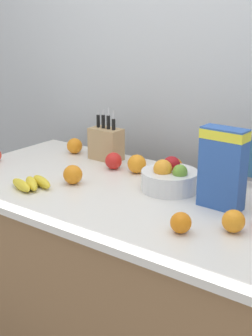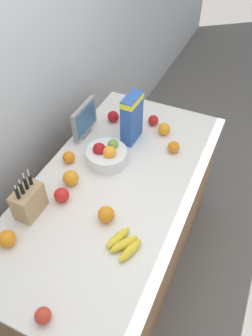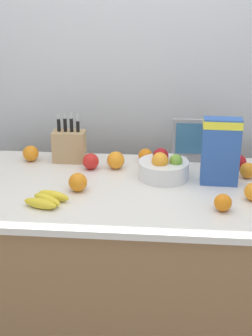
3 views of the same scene
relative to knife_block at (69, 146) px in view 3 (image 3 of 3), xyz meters
name	(u,v)px [view 3 (image 3 of 3)]	position (x,y,z in m)	size (l,w,h in m)	color
ground_plane	(130,336)	(0.35, -0.31, -0.95)	(14.00, 14.00, 0.00)	slate
wall_back	(140,69)	(0.35, 0.34, 0.35)	(9.00, 0.06, 2.60)	silver
counter	(131,266)	(0.35, -0.31, -0.52)	(1.72, 0.87, 0.87)	olive
knife_block	(69,146)	(0.00, 0.00, 0.00)	(0.17, 0.10, 0.27)	tan
small_monitor	(197,139)	(0.66, 0.05, 0.04)	(0.26, 0.03, 0.23)	gray
cereal_box	(221,149)	(0.75, -0.23, 0.09)	(0.18, 0.08, 0.32)	#2D56A8
fruit_bowl	(164,168)	(0.50, -0.19, -0.03)	(0.24, 0.24, 0.14)	silver
banana_bunch	(47,199)	(0.01, -0.52, -0.06)	(0.20, 0.17, 0.04)	yellow
apple_near_bananas	(91,161)	(0.13, -0.10, -0.04)	(0.08, 0.08, 0.08)	red
apple_leftmost	(239,162)	(0.87, -0.05, -0.05)	(0.08, 0.08, 0.08)	#A31419
orange_mid_left	(31,153)	(-0.21, -0.02, -0.04)	(0.08, 0.08, 0.08)	orange
orange_front_left	(145,156)	(0.40, 0.02, -0.05)	(0.07, 0.07, 0.07)	orange
orange_mid_right	(116,160)	(0.25, -0.09, -0.04)	(0.09, 0.09, 0.09)	orange
orange_front_center	(223,203)	(0.74, -0.52, -0.05)	(0.07, 0.07, 0.07)	orange
orange_front_right	(78,182)	(0.11, -0.38, -0.04)	(0.09, 0.09, 0.09)	orange
orange_near_bowl	(248,170)	(0.90, -0.15, -0.05)	(0.08, 0.08, 0.08)	orange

